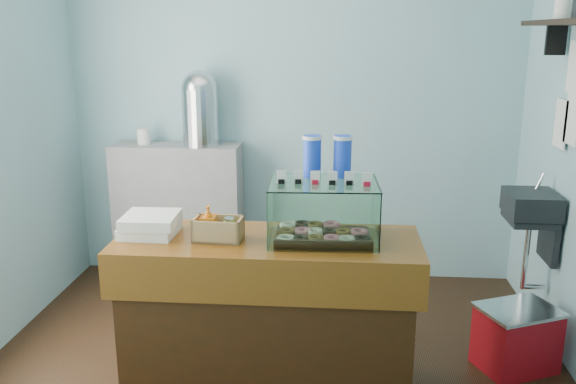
# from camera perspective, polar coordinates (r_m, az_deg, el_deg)

# --- Properties ---
(ground) EXTENTS (3.50, 3.50, 0.00)m
(ground) POSITION_cam_1_polar(r_m,az_deg,el_deg) (3.81, -1.35, -16.03)
(ground) COLOR black
(ground) RESTS_ON ground
(room_shell) EXTENTS (3.54, 3.04, 2.82)m
(room_shell) POSITION_cam_1_polar(r_m,az_deg,el_deg) (3.28, -1.07, 10.49)
(room_shell) COLOR #83B3BF
(room_shell) RESTS_ON ground
(counter) EXTENTS (1.60, 0.60, 0.90)m
(counter) POSITION_cam_1_polar(r_m,az_deg,el_deg) (3.37, -1.87, -11.54)
(counter) COLOR #3C1C0B
(counter) RESTS_ON ground
(back_shelf) EXTENTS (1.00, 0.32, 1.10)m
(back_shelf) POSITION_cam_1_polar(r_m,az_deg,el_deg) (4.94, -10.18, -1.91)
(back_shelf) COLOR gray
(back_shelf) RESTS_ON ground
(display_case) EXTENTS (0.58, 0.43, 0.53)m
(display_case) POSITION_cam_1_polar(r_m,az_deg,el_deg) (3.18, 3.27, -1.46)
(display_case) COLOR #371F10
(display_case) RESTS_ON counter
(condiment_crate) EXTENTS (0.26, 0.16, 0.18)m
(condiment_crate) POSITION_cam_1_polar(r_m,az_deg,el_deg) (3.18, -6.72, -3.36)
(condiment_crate) COLOR #AC8256
(condiment_crate) RESTS_ON counter
(pastry_boxes) EXTENTS (0.30, 0.30, 0.11)m
(pastry_boxes) POSITION_cam_1_polar(r_m,az_deg,el_deg) (3.33, -12.75, -2.98)
(pastry_boxes) COLOR white
(pastry_boxes) RESTS_ON counter
(coffee_urn) EXTENTS (0.31, 0.31, 0.57)m
(coffee_urn) POSITION_cam_1_polar(r_m,az_deg,el_deg) (4.72, -8.22, 7.94)
(coffee_urn) COLOR silver
(coffee_urn) RESTS_ON back_shelf
(red_cooler) EXTENTS (0.54, 0.48, 0.39)m
(red_cooler) POSITION_cam_1_polar(r_m,az_deg,el_deg) (3.95, 20.59, -12.66)
(red_cooler) COLOR #B80E17
(red_cooler) RESTS_ON ground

